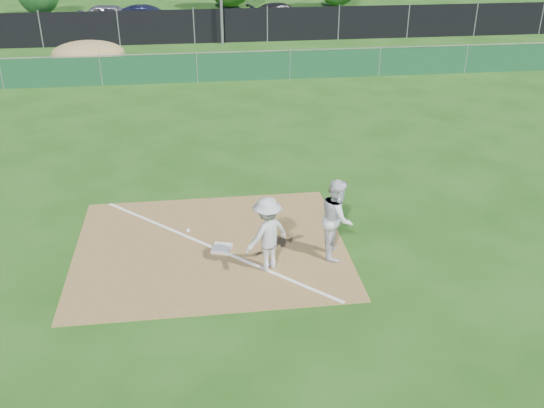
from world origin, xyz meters
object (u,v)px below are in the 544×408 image
(car_left, at_px, (112,16))
(car_right, at_px, (283,14))
(car_mid, at_px, (148,19))
(play_at_first, at_px, (267,234))
(first_base, at_px, (222,248))
(runner, at_px, (337,218))

(car_left, relative_size, car_right, 0.96)
(car_mid, bearing_deg, car_right, -77.95)
(play_at_first, xyz_separation_m, car_mid, (-3.81, 26.76, -0.10))
(car_right, bearing_deg, car_left, 78.58)
(first_base, xyz_separation_m, car_mid, (-2.90, 25.91, 0.67))
(play_at_first, distance_m, runner, 1.60)
(play_at_first, distance_m, car_right, 28.33)
(runner, bearing_deg, car_right, 3.50)
(car_mid, bearing_deg, first_base, -170.01)
(runner, bearing_deg, play_at_first, 113.59)
(first_base, xyz_separation_m, runner, (2.47, -0.46, 0.83))
(play_at_first, bearing_deg, car_right, 80.96)
(runner, xyz_separation_m, car_right, (2.90, 27.59, -0.24))
(car_mid, bearing_deg, car_left, 63.79)
(first_base, bearing_deg, car_right, 78.82)
(first_base, height_order, play_at_first, play_at_first)
(runner, distance_m, car_mid, 26.91)
(first_base, bearing_deg, play_at_first, -42.91)
(play_at_first, bearing_deg, runner, 14.10)
(runner, relative_size, car_left, 0.42)
(first_base, height_order, car_right, car_right)
(play_at_first, height_order, car_left, play_at_first)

